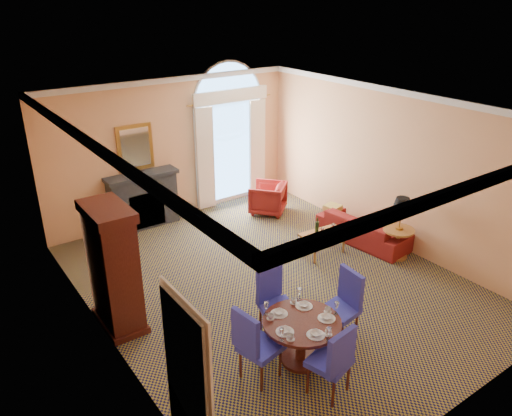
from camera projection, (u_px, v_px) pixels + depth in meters
ground at (272, 282)px, 9.13m from camera, size 7.50×7.50×0.00m
room_envelope at (249, 141)px, 8.61m from camera, size 6.04×7.52×3.45m
armoire at (114, 270)px, 7.62m from camera, size 0.59×1.04×2.04m
dining_table at (302, 331)px, 6.98m from camera, size 1.11×1.11×0.90m
dining_chair_north at (273, 297)px, 7.58m from camera, size 0.62×0.62×1.10m
dining_chair_south at (335, 359)px, 6.31m from camera, size 0.61×0.61×1.10m
dining_chair_east at (345, 301)px, 7.48m from camera, size 0.57×0.57×1.10m
dining_chair_west at (253, 342)px, 6.61m from camera, size 0.59×0.59×1.10m
sofa at (364, 229)px, 10.50m from camera, size 1.02×2.09×0.59m
armchair at (268, 198)px, 11.85m from camera, size 1.11×1.12×0.73m
coffee_table at (324, 235)px, 9.92m from camera, size 0.96×0.59×0.83m
side_table at (400, 220)px, 9.68m from camera, size 0.61×0.61×1.25m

